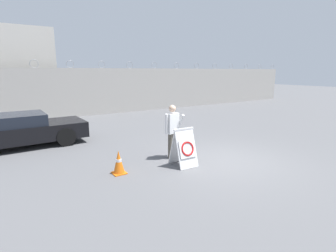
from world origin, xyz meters
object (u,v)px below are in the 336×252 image
security_guard (172,129)px  parked_car_front_coupe (18,130)px  barricade_sign (184,147)px  traffic_cone_near (119,162)px

security_guard → parked_car_front_coupe: security_guard is taller
barricade_sign → traffic_cone_near: (-1.89, 0.48, -0.24)m
traffic_cone_near → parked_car_front_coupe: size_ratio=0.14×
barricade_sign → security_guard: size_ratio=0.66×
barricade_sign → security_guard: security_guard is taller
security_guard → parked_car_front_coupe: size_ratio=0.38×
parked_car_front_coupe → traffic_cone_near: bearing=-66.3°
traffic_cone_near → barricade_sign: bearing=-14.1°
parked_car_front_coupe → security_guard: bearing=-46.9°
security_guard → traffic_cone_near: size_ratio=2.64×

